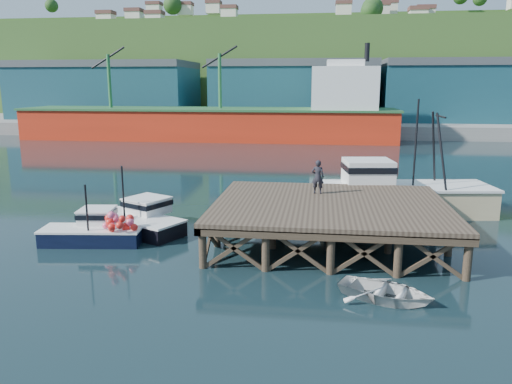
% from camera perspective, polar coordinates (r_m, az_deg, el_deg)
% --- Properties ---
extents(ground, '(300.00, 300.00, 0.00)m').
position_cam_1_polar(ground, '(27.26, -3.36, -5.16)').
color(ground, black).
rests_on(ground, ground).
extents(wharf, '(12.00, 10.00, 2.62)m').
position_cam_1_polar(wharf, '(26.11, 8.46, -1.64)').
color(wharf, brown).
rests_on(wharf, ground).
extents(far_quay, '(160.00, 40.00, 2.00)m').
position_cam_1_polar(far_quay, '(95.94, 4.50, 7.93)').
color(far_quay, gray).
rests_on(far_quay, ground).
extents(warehouse_left, '(32.00, 16.00, 9.00)m').
position_cam_1_polar(warehouse_left, '(98.97, -16.67, 10.78)').
color(warehouse_left, '#1B4B5A').
rests_on(warehouse_left, far_quay).
extents(warehouse_mid, '(28.00, 16.00, 9.00)m').
position_cam_1_polar(warehouse_mid, '(90.69, 4.39, 11.16)').
color(warehouse_mid, '#1B4B5A').
rests_on(warehouse_mid, far_quay).
extents(warehouse_right, '(30.00, 16.00, 9.00)m').
position_cam_1_polar(warehouse_right, '(93.96, 23.29, 10.26)').
color(warehouse_right, '#1B4B5A').
rests_on(warehouse_right, far_quay).
extents(cargo_ship, '(55.50, 10.00, 13.75)m').
position_cam_1_polar(cargo_ship, '(74.91, -2.92, 8.52)').
color(cargo_ship, red).
rests_on(cargo_ship, ground).
extents(hillside, '(220.00, 50.00, 22.00)m').
position_cam_1_polar(hillside, '(125.67, 5.32, 13.48)').
color(hillside, '#2D511E').
rests_on(hillside, ground).
extents(boat_navy, '(5.36, 3.09, 3.24)m').
position_cam_1_polar(boat_navy, '(27.53, -18.08, -4.17)').
color(boat_navy, black).
rests_on(boat_navy, ground).
extents(boat_black, '(6.56, 5.50, 3.83)m').
position_cam_1_polar(boat_black, '(29.00, -13.46, -2.97)').
color(boat_black, black).
rests_on(boat_black, ground).
extents(trawler, '(11.25, 5.29, 7.25)m').
position_cam_1_polar(trawler, '(33.13, 16.22, 0.16)').
color(trawler, beige).
rests_on(trawler, ground).
extents(dinghy, '(4.34, 3.81, 0.75)m').
position_cam_1_polar(dinghy, '(20.12, 14.61, -10.90)').
color(dinghy, silver).
rests_on(dinghy, ground).
extents(dockworker, '(0.75, 0.55, 1.90)m').
position_cam_1_polar(dockworker, '(28.04, 7.07, 1.73)').
color(dockworker, black).
rests_on(dockworker, wharf).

